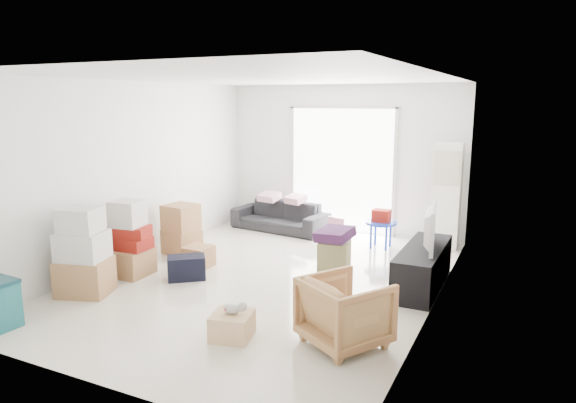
% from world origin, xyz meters
% --- Properties ---
extents(room_shell, '(4.98, 6.48, 3.18)m').
position_xyz_m(room_shell, '(0.00, 0.00, 1.35)').
color(room_shell, silver).
rests_on(room_shell, ground).
extents(sliding_door, '(2.10, 0.04, 2.33)m').
position_xyz_m(sliding_door, '(0.00, 2.98, 1.24)').
color(sliding_door, white).
rests_on(sliding_door, room_shell).
extents(ac_tower, '(0.45, 0.30, 1.75)m').
position_xyz_m(ac_tower, '(1.95, 2.65, 0.88)').
color(ac_tower, white).
rests_on(ac_tower, room_shell).
extents(tv_console, '(0.48, 1.62, 0.54)m').
position_xyz_m(tv_console, '(2.00, 0.63, 0.27)').
color(tv_console, black).
rests_on(tv_console, room_shell).
extents(television, '(0.70, 1.04, 0.13)m').
position_xyz_m(television, '(2.00, 0.63, 0.60)').
color(television, black).
rests_on(television, tv_console).
extents(sofa, '(1.88, 0.75, 0.72)m').
position_xyz_m(sofa, '(-1.03, 2.50, 0.36)').
color(sofa, '#232428').
rests_on(sofa, room_shell).
extents(pillow_left, '(0.44, 0.37, 0.12)m').
position_xyz_m(pillow_left, '(-1.26, 2.50, 0.78)').
color(pillow_left, '#C48F9D').
rests_on(pillow_left, sofa).
extents(pillow_right, '(0.43, 0.39, 0.12)m').
position_xyz_m(pillow_right, '(-0.73, 2.53, 0.78)').
color(pillow_right, '#C48F9D').
rests_on(pillow_right, sofa).
extents(armchair, '(1.00, 0.99, 0.77)m').
position_xyz_m(armchair, '(1.62, -1.36, 0.38)').
color(armchair, tan).
rests_on(armchair, room_shell).
extents(box_stack_a, '(0.74, 0.68, 1.12)m').
position_xyz_m(box_stack_a, '(-1.80, -1.48, 0.50)').
color(box_stack_a, '#A76E4B').
rests_on(box_stack_a, room_shell).
extents(box_stack_b, '(0.62, 0.55, 1.06)m').
position_xyz_m(box_stack_b, '(-1.80, -0.67, 0.46)').
color(box_stack_b, '#A76E4B').
rests_on(box_stack_b, room_shell).
extents(box_stack_c, '(0.63, 0.56, 0.80)m').
position_xyz_m(box_stack_c, '(-1.77, 0.46, 0.39)').
color(box_stack_c, '#A76E4B').
rests_on(box_stack_c, room_shell).
extents(loose_box, '(0.38, 0.38, 0.31)m').
position_xyz_m(loose_box, '(-1.14, 0.03, 0.15)').
color(loose_box, '#A76E4B').
rests_on(loose_box, room_shell).
extents(duffel_bag, '(0.58, 0.55, 0.32)m').
position_xyz_m(duffel_bag, '(-0.98, -0.48, 0.16)').
color(duffel_bag, black).
rests_on(duffel_bag, room_shell).
extents(ottoman, '(0.48, 0.48, 0.42)m').
position_xyz_m(ottoman, '(0.71, 0.78, 0.21)').
color(ottoman, olive).
rests_on(ottoman, room_shell).
extents(blanket, '(0.52, 0.52, 0.14)m').
position_xyz_m(blanket, '(0.71, 0.78, 0.49)').
color(blanket, '#411C48').
rests_on(blanket, ottoman).
extents(kids_table, '(0.52, 0.52, 0.65)m').
position_xyz_m(kids_table, '(1.00, 2.17, 0.46)').
color(kids_table, '#1938C3').
rests_on(kids_table, room_shell).
extents(toy_walker, '(0.40, 0.38, 0.45)m').
position_xyz_m(toy_walker, '(0.23, 2.05, 0.12)').
color(toy_walker, silver).
rests_on(toy_walker, room_shell).
extents(wood_crate, '(0.48, 0.48, 0.27)m').
position_xyz_m(wood_crate, '(0.53, -1.73, 0.13)').
color(wood_crate, '#E2B582').
rests_on(wood_crate, room_shell).
extents(plush_bunny, '(0.25, 0.15, 0.13)m').
position_xyz_m(plush_bunny, '(0.56, -1.72, 0.32)').
color(plush_bunny, '#B2ADA8').
rests_on(plush_bunny, wood_crate).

